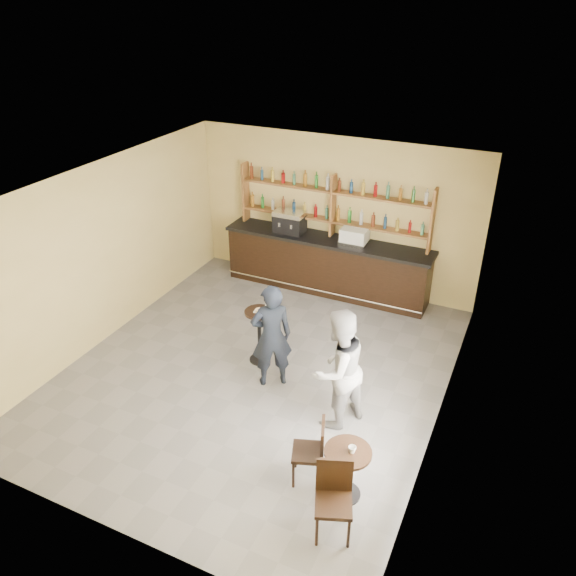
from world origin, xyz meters
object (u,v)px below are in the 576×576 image
at_px(cafe_table, 347,473).
at_px(chair_west, 308,451).
at_px(espresso_machine, 290,222).
at_px(pedestal_table, 259,336).
at_px(bar_counter, 327,265).
at_px(pastry_case, 355,236).
at_px(chair_south, 334,503).
at_px(patron_second, 338,369).
at_px(man_main, 271,336).

xyz_separation_m(cafe_table, chair_west, (-0.55, 0.05, 0.09)).
distance_m(espresso_machine, pedestal_table, 3.09).
bearing_deg(bar_counter, pedestal_table, -92.01).
distance_m(pastry_case, pedestal_table, 3.05).
bearing_deg(pedestal_table, chair_south, -48.83).
distance_m(pastry_case, chair_west, 5.13).
height_order(pastry_case, cafe_table, pastry_case).
relative_size(bar_counter, chair_south, 4.39).
bearing_deg(patron_second, cafe_table, 53.96).
relative_size(espresso_machine, chair_west, 0.67).
height_order(espresso_machine, cafe_table, espresso_machine).
distance_m(bar_counter, man_main, 3.33).
bearing_deg(pedestal_table, bar_counter, 87.99).
bearing_deg(man_main, chair_south, 94.44).
bearing_deg(chair_south, bar_counter, 91.35).
height_order(pastry_case, chair_south, pastry_case).
bearing_deg(pedestal_table, cafe_table, -42.34).
height_order(pedestal_table, chair_south, chair_south).
xyz_separation_m(man_main, cafe_table, (1.88, -1.68, -0.52)).
bearing_deg(man_main, pedestal_table, -80.32).
distance_m(bar_counter, pastry_case, 0.95).
distance_m(espresso_machine, patron_second, 4.49).
relative_size(pastry_case, chair_west, 0.57).
distance_m(bar_counter, chair_south, 6.03).
xyz_separation_m(pastry_case, man_main, (-0.21, -3.30, -0.45)).
bearing_deg(espresso_machine, man_main, -68.92).
bearing_deg(man_main, pastry_case, -129.47).
distance_m(man_main, chair_south, 3.01).
relative_size(espresso_machine, patron_second, 0.33).
relative_size(cafe_table, chair_west, 0.80).
distance_m(espresso_machine, pastry_case, 1.43).
height_order(pedestal_table, chair_west, pedestal_table).
bearing_deg(patron_second, pastry_case, -136.22).
xyz_separation_m(man_main, patron_second, (1.26, -0.42, 0.04)).
bearing_deg(pastry_case, cafe_table, -74.57).
xyz_separation_m(pastry_case, patron_second, (1.05, -3.72, -0.40)).
height_order(man_main, chair_south, man_main).
relative_size(espresso_machine, chair_south, 0.63).
relative_size(man_main, cafe_table, 2.38).
bearing_deg(patron_second, chair_west, 31.00).
height_order(bar_counter, chair_south, bar_counter).
xyz_separation_m(bar_counter, man_main, (0.36, -3.30, 0.30)).
height_order(pastry_case, man_main, man_main).
relative_size(man_main, chair_west, 1.91).
distance_m(espresso_machine, cafe_table, 5.95).
relative_size(pedestal_table, chair_west, 1.06).
height_order(bar_counter, espresso_machine, espresso_machine).
distance_m(espresso_machine, chair_south, 6.47).
height_order(bar_counter, cafe_table, bar_counter).
distance_m(espresso_machine, man_main, 3.55).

